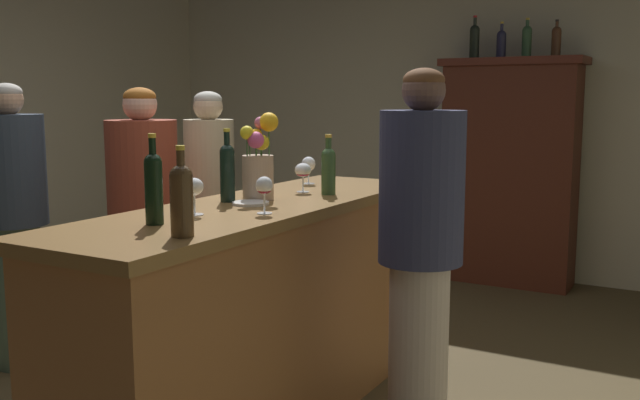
# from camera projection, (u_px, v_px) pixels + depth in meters

# --- Properties ---
(floor) EXTENTS (8.39, 8.39, 0.00)m
(floor) POSITION_uv_depth(u_px,v_px,m) (207.00, 391.00, 3.73)
(floor) COLOR #4D3F26
(floor) RESTS_ON ground
(wall_back) EXTENTS (5.63, 0.12, 2.71)m
(wall_back) POSITION_uv_depth(u_px,v_px,m) (435.00, 116.00, 6.36)
(wall_back) COLOR #BAB293
(wall_back) RESTS_ON ground
(bar_counter) EXTENTS (0.67, 2.29, 1.05)m
(bar_counter) POSITION_uv_depth(u_px,v_px,m) (259.00, 315.00, 3.28)
(bar_counter) COLOR brown
(bar_counter) RESTS_ON ground
(display_cabinet) EXTENTS (1.12, 0.43, 1.84)m
(display_cabinet) POSITION_uv_depth(u_px,v_px,m) (509.00, 168.00, 5.78)
(display_cabinet) COLOR #481F13
(display_cabinet) RESTS_ON ground
(wine_bottle_riesling) EXTENTS (0.08, 0.08, 0.31)m
(wine_bottle_riesling) POSITION_uv_depth(u_px,v_px,m) (182.00, 197.00, 2.42)
(wine_bottle_riesling) COLOR #45321C
(wine_bottle_riesling) RESTS_ON bar_counter
(wine_bottle_pinot) EXTENTS (0.07, 0.07, 0.34)m
(wine_bottle_pinot) POSITION_uv_depth(u_px,v_px,m) (154.00, 185.00, 2.65)
(wine_bottle_pinot) COLOR black
(wine_bottle_pinot) RESTS_ON bar_counter
(wine_bottle_syrah) EXTENTS (0.07, 0.07, 0.34)m
(wine_bottle_syrah) POSITION_uv_depth(u_px,v_px,m) (227.00, 170.00, 3.23)
(wine_bottle_syrah) COLOR black
(wine_bottle_syrah) RESTS_ON bar_counter
(wine_bottle_malbec) EXTENTS (0.07, 0.07, 0.30)m
(wine_bottle_malbec) POSITION_uv_depth(u_px,v_px,m) (328.00, 168.00, 3.47)
(wine_bottle_malbec) COLOR #2F4C27
(wine_bottle_malbec) RESTS_ON bar_counter
(wine_glass_front) EXTENTS (0.08, 0.08, 0.15)m
(wine_glass_front) POSITION_uv_depth(u_px,v_px,m) (194.00, 188.00, 2.86)
(wine_glass_front) COLOR white
(wine_glass_front) RESTS_ON bar_counter
(wine_glass_mid) EXTENTS (0.08, 0.08, 0.15)m
(wine_glass_mid) POSITION_uv_depth(u_px,v_px,m) (309.00, 165.00, 3.90)
(wine_glass_mid) COLOR white
(wine_glass_mid) RESTS_ON bar_counter
(wine_glass_rear) EXTENTS (0.08, 0.08, 0.15)m
(wine_glass_rear) POSITION_uv_depth(u_px,v_px,m) (303.00, 171.00, 3.56)
(wine_glass_rear) COLOR white
(wine_glass_rear) RESTS_ON bar_counter
(wine_glass_spare) EXTENTS (0.07, 0.07, 0.15)m
(wine_glass_spare) POSITION_uv_depth(u_px,v_px,m) (264.00, 187.00, 2.89)
(wine_glass_spare) COLOR white
(wine_glass_spare) RESTS_ON bar_counter
(flower_arrangement) EXTENTS (0.15, 0.18, 0.40)m
(flower_arrangement) POSITION_uv_depth(u_px,v_px,m) (259.00, 162.00, 3.29)
(flower_arrangement) COLOR tan
(flower_arrangement) RESTS_ON bar_counter
(cheese_plate) EXTENTS (0.17, 0.17, 0.01)m
(cheese_plate) POSITION_uv_depth(u_px,v_px,m) (251.00, 203.00, 3.16)
(cheese_plate) COLOR white
(cheese_plate) RESTS_ON bar_counter
(display_bottle_left) EXTENTS (0.08, 0.08, 0.35)m
(display_bottle_left) POSITION_uv_depth(u_px,v_px,m) (475.00, 40.00, 5.79)
(display_bottle_left) COLOR black
(display_bottle_left) RESTS_ON display_cabinet
(display_bottle_midleft) EXTENTS (0.08, 0.08, 0.29)m
(display_bottle_midleft) POSITION_uv_depth(u_px,v_px,m) (501.00, 43.00, 5.69)
(display_bottle_midleft) COLOR #23233B
(display_bottle_midleft) RESTS_ON display_cabinet
(display_bottle_center) EXTENTS (0.08, 0.08, 0.31)m
(display_bottle_center) POSITION_uv_depth(u_px,v_px,m) (527.00, 40.00, 5.59)
(display_bottle_center) COLOR #2B4B2C
(display_bottle_center) RESTS_ON display_cabinet
(display_bottle_midright) EXTENTS (0.07, 0.07, 0.28)m
(display_bottle_midright) POSITION_uv_depth(u_px,v_px,m) (556.00, 40.00, 5.48)
(display_bottle_midright) COLOR #492A17
(display_bottle_midright) RESTS_ON display_cabinet
(patron_tall) EXTENTS (0.32, 0.32, 1.56)m
(patron_tall) POSITION_uv_depth(u_px,v_px,m) (210.00, 202.00, 4.53)
(patron_tall) COLOR #AEA08B
(patron_tall) RESTS_ON ground
(patron_in_navy) EXTENTS (0.37, 0.37, 1.60)m
(patron_in_navy) POSITION_uv_depth(u_px,v_px,m) (14.00, 215.00, 3.96)
(patron_in_navy) COLOR #475E4D
(patron_in_navy) RESTS_ON ground
(patron_redhead) EXTENTS (0.40, 0.40, 1.58)m
(patron_redhead) POSITION_uv_depth(u_px,v_px,m) (144.00, 216.00, 4.04)
(patron_redhead) COLOR #203748
(patron_redhead) RESTS_ON ground
(bartender) EXTENTS (0.35, 0.35, 1.64)m
(bartender) POSITION_uv_depth(u_px,v_px,m) (420.00, 249.00, 2.95)
(bartender) COLOR #ADA097
(bartender) RESTS_ON ground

